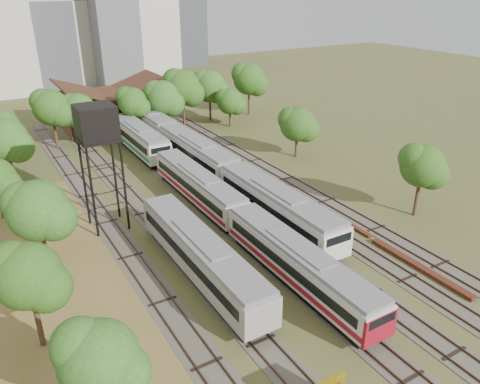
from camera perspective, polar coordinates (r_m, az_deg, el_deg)
ground at (r=34.91m, az=17.09°, el=-15.56°), size 240.00×240.00×0.00m
dry_grass_patch at (r=33.18m, az=-17.87°, el=-18.09°), size 14.00×60.00×0.04m
tracks at (r=51.51m, az=-3.86°, el=-0.67°), size 24.60×80.00×0.19m
railcar_red_set at (r=42.96m, az=0.09°, el=-3.39°), size 2.74×34.58×3.38m
railcar_green_set at (r=58.61m, az=-5.24°, el=4.58°), size 3.14×52.07×3.89m
railcar_rear at (r=66.02m, az=-12.20°, el=6.37°), size 3.06×16.08×3.79m
old_grey_coach at (r=37.38m, az=-4.75°, el=-7.74°), size 2.92×18.00×3.62m
water_tower at (r=43.68m, az=-17.08°, el=7.69°), size 3.45×3.45×11.91m
rail_pile_near at (r=41.92m, az=21.02°, el=-8.52°), size 0.67×10.11×0.34m
rail_pile_far at (r=47.53m, az=12.30°, el=-3.36°), size 0.49×7.83×0.25m
maintenance_shed at (r=79.79m, az=-15.19°, el=9.84°), size 16.45×11.55×7.58m
tree_band_left at (r=39.26m, az=-24.68°, el=-3.37°), size 8.18×52.19×7.75m
tree_band_far at (r=73.86m, az=-10.22°, el=11.50°), size 44.64×10.46×9.46m
tree_band_right at (r=61.53m, az=7.63°, el=8.00°), size 4.95×41.41×7.51m
tower_far_right at (r=138.62m, az=-7.59°, el=20.95°), size 12.00×12.00×28.00m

